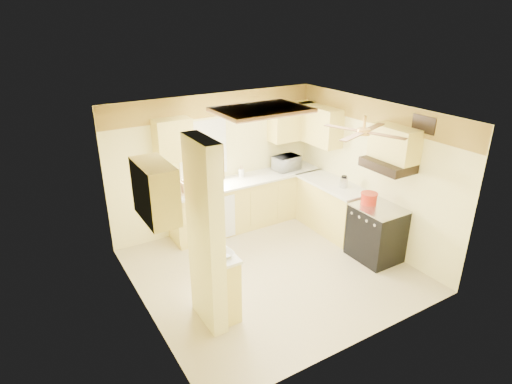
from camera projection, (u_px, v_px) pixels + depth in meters
floor at (272, 270)px, 6.79m from camera, size 4.00×4.00×0.00m
ceiling at (274, 114)px, 5.82m from camera, size 4.00×4.00×0.00m
wall_back at (216, 162)px, 7.80m from camera, size 4.00×0.00×4.00m
wall_front at (366, 256)px, 4.81m from camera, size 4.00×0.00×4.00m
wall_left at (140, 232)px, 5.35m from camera, size 0.00×3.80×3.80m
wall_right at (371, 174)px, 7.26m from camera, size 0.00×3.80×3.80m
wallpaper_border at (214, 105)px, 7.38m from camera, size 4.00×0.02×0.40m
partition_column at (206, 237)px, 5.23m from camera, size 0.20×0.70×2.50m
partition_ledge at (223, 286)px, 5.64m from camera, size 0.25×0.55×0.90m
ledge_top at (222, 255)px, 5.46m from camera, size 0.28×0.58×0.04m
lower_cabinets_back at (248, 202)px, 8.12m from camera, size 3.00×0.60×0.90m
lower_cabinets_right at (331, 207)px, 7.90m from camera, size 0.60×1.40×0.90m
countertop_back at (248, 179)px, 7.92m from camera, size 3.04×0.64×0.04m
countertop_right at (333, 184)px, 7.71m from camera, size 0.64×1.44×0.04m
dishwasher_panel at (220, 219)px, 7.52m from camera, size 0.58×0.02×0.80m
window at (203, 149)px, 7.55m from camera, size 0.92×0.02×1.02m
upper_cab_back_left at (173, 140)px, 7.02m from camera, size 0.60×0.35×0.70m
upper_cab_back_right at (292, 122)px, 8.17m from camera, size 0.90×0.35×0.70m
upper_cab_right at (319, 125)px, 7.93m from camera, size 0.35×1.00×0.70m
upper_cab_left_wall at (155, 191)px, 5.00m from camera, size 0.35×0.75×0.70m
upper_cab_over_stove at (394, 143)px, 6.47m from camera, size 0.35×0.76×0.52m
stove at (376, 233)px, 6.98m from camera, size 0.68×0.77×0.92m
range_hood at (388, 165)px, 6.56m from camera, size 0.50×0.76×0.14m
poster_menu at (212, 190)px, 5.05m from camera, size 0.02×0.42×0.57m
poster_nashville at (214, 238)px, 5.30m from camera, size 0.02×0.42×0.57m
ceiling_light_panel at (261, 110)px, 6.28m from camera, size 1.35×0.95×0.06m
ceiling_fan at (364, 131)px, 5.83m from camera, size 1.15×1.15×0.26m
vent_grate at (424, 124)px, 6.13m from camera, size 0.02×0.40×0.25m
microwave at (286, 163)px, 8.31m from camera, size 0.52×0.38×0.28m
bowl at (224, 254)px, 5.39m from camera, size 0.26×0.26×0.06m
dutch_oven at (369, 198)px, 6.90m from camera, size 0.28×0.28×0.18m
kettle at (344, 182)px, 7.48m from camera, size 0.14×0.14×0.21m
dish_rack at (186, 188)px, 7.30m from camera, size 0.35×0.26×0.20m
utensil_crock at (241, 173)px, 7.98m from camera, size 0.11×0.11×0.22m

